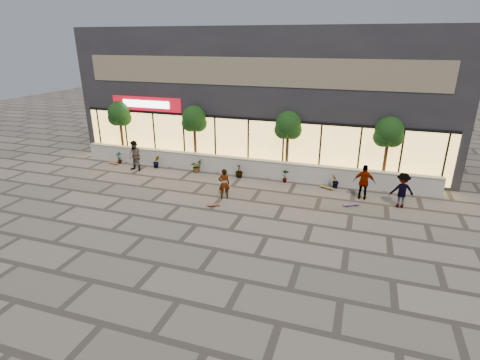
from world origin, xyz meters
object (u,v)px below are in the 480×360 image
(tree_midwest, at_px, (194,120))
(skateboard_right_near, at_px, (327,187))
(skater_center, at_px, (224,184))
(skateboard_right_far, at_px, (351,204))
(skateboard_left, at_px, (113,163))
(tree_mideast, at_px, (288,127))
(skater_left, at_px, (135,156))
(tree_east, at_px, (389,134))
(tree_west, at_px, (119,115))
(skateboard_center, at_px, (213,205))
(skater_right_far, at_px, (402,190))
(skater_right_near, at_px, (364,182))

(tree_midwest, distance_m, skateboard_right_near, 9.20)
(skater_center, height_order, skateboard_right_near, skater_center)
(skater_center, xyz_separation_m, skateboard_right_far, (6.33, 1.08, -0.72))
(skateboard_left, xyz_separation_m, skateboard_right_near, (13.92, 0.00, 0.01))
(skateboard_left, height_order, skateboard_right_far, skateboard_right_far)
(tree_mideast, relative_size, skater_left, 2.04)
(tree_midwest, height_order, tree_east, same)
(tree_west, distance_m, skateboard_right_far, 16.14)
(skater_left, xyz_separation_m, skateboard_right_far, (13.11, -1.27, -0.88))
(skater_left, distance_m, skateboard_right_far, 13.20)
(skateboard_right_near, bearing_deg, skateboard_center, -119.03)
(tree_midwest, height_order, skater_left, tree_midwest)
(tree_mideast, distance_m, skateboard_center, 6.80)
(skater_center, relative_size, skater_left, 0.84)
(tree_east, xyz_separation_m, skateboard_right_near, (-2.89, -1.50, -2.90))
(tree_east, distance_m, skateboard_right_far, 4.74)
(tree_east, relative_size, skater_center, 2.43)
(skateboard_right_near, bearing_deg, tree_east, 49.59)
(tree_east, distance_m, skater_left, 14.91)
(tree_west, bearing_deg, tree_east, 0.00)
(skateboard_right_near, bearing_deg, skater_left, -154.54)
(tree_west, bearing_deg, skater_left, -42.24)
(skateboard_center, xyz_separation_m, skateboard_left, (-8.81, 4.11, 0.00))
(skater_right_far, bearing_deg, skateboard_right_near, -31.49)
(tree_mideast, distance_m, tree_east, 5.50)
(tree_east, xyz_separation_m, skater_center, (-7.83, -4.51, -2.18))
(skater_right_near, height_order, skateboard_left, skater_right_near)
(tree_west, relative_size, tree_midwest, 1.00)
(tree_midwest, distance_m, tree_mideast, 6.00)
(tree_midwest, relative_size, tree_mideast, 1.00)
(skater_center, distance_m, skateboard_right_near, 5.83)
(tree_midwest, height_order, tree_mideast, same)
(tree_east, relative_size, skater_right_far, 2.20)
(skater_center, relative_size, skateboard_right_far, 1.96)
(tree_midwest, xyz_separation_m, skater_right_near, (10.50, -2.33, -2.06))
(skateboard_right_far, bearing_deg, tree_west, 136.45)
(tree_east, xyz_separation_m, skateboard_center, (-8.01, -5.61, -2.91))
(skateboard_right_far, bearing_deg, skater_left, 143.43)
(skater_left, distance_m, skateboard_right_near, 11.77)
(skateboard_right_far, bearing_deg, skateboard_center, 167.40)
(skater_right_near, height_order, skater_right_far, skater_right_near)
(skater_center, bearing_deg, tree_west, -52.25)
(skateboard_center, relative_size, skateboard_left, 0.92)
(skater_right_far, bearing_deg, tree_west, -20.93)
(skateboard_right_near, bearing_deg, tree_midwest, -167.69)
(tree_midwest, bearing_deg, skateboard_right_near, -9.89)
(tree_west, height_order, skateboard_left, tree_west)
(tree_midwest, distance_m, skater_right_near, 10.95)
(skater_left, xyz_separation_m, skateboard_center, (6.61, -3.44, -0.89))
(skater_left, distance_m, skater_right_near, 13.61)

